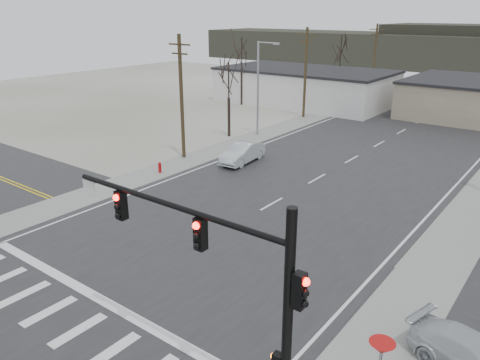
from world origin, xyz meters
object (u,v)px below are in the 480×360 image
object	(u,v)px
sedan_crossing	(242,153)
car_far_b	(416,95)
traffic_signal_mast	(230,274)
car_parked_silver	(477,359)
fire_hydrant	(160,167)

from	to	relation	value
sedan_crossing	car_far_b	xyz separation A→B (m)	(2.10, 36.96, -0.01)
traffic_signal_mast	sedan_crossing	distance (m)	25.15
traffic_signal_mast	car_parked_silver	xyz separation A→B (m)	(5.80, 5.88, -3.97)
car_far_b	car_parked_silver	xyz separation A→B (m)	(18.35, -51.15, -0.11)
car_parked_silver	traffic_signal_mast	bearing A→B (deg)	150.80
traffic_signal_mast	car_parked_silver	size ratio (longest dim) A/B	1.93
sedan_crossing	car_parked_silver	distance (m)	24.90
car_far_b	fire_hydrant	bearing A→B (deg)	-121.42
sedan_crossing	car_far_b	distance (m)	37.02
fire_hydrant	car_far_b	xyz separation A→B (m)	(5.54, 42.83, 0.37)
traffic_signal_mast	sedan_crossing	world-z (taller)	traffic_signal_mast
sedan_crossing	traffic_signal_mast	bearing A→B (deg)	-58.68
car_far_b	car_parked_silver	distance (m)	54.35
fire_hydrant	car_parked_silver	world-z (taller)	car_parked_silver
traffic_signal_mast	car_far_b	bearing A→B (deg)	102.41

